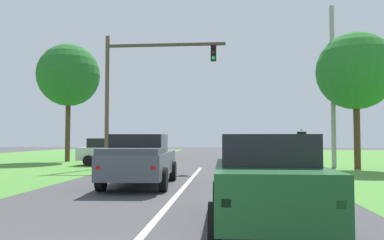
% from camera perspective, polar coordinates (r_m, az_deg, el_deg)
% --- Properties ---
extents(ground_plane, '(120.00, 120.00, 0.00)m').
position_cam_1_polar(ground_plane, '(14.48, -1.01, -9.65)').
color(ground_plane, '#424244').
extents(red_suv_near, '(2.16, 4.84, 1.82)m').
position_cam_1_polar(red_suv_near, '(7.97, 10.58, -8.29)').
color(red_suv_near, '#194C23').
rests_on(red_suv_near, ground_plane).
extents(pickup_truck_lead, '(2.51, 5.57, 1.89)m').
position_cam_1_polar(pickup_truck_lead, '(14.48, -7.60, -5.79)').
color(pickup_truck_lead, '#4C515B').
rests_on(pickup_truck_lead, ground_plane).
extents(traffic_light, '(7.12, 0.40, 7.83)m').
position_cam_1_polar(traffic_light, '(23.08, -8.11, 5.75)').
color(traffic_light, brown).
rests_on(traffic_light, ground_plane).
extents(keep_moving_sign, '(0.60, 0.09, 2.30)m').
position_cam_1_polar(keep_moving_sign, '(23.31, 15.85, -3.28)').
color(keep_moving_sign, gray).
rests_on(keep_moving_sign, ground_plane).
extents(oak_tree_right, '(4.43, 4.43, 7.83)m').
position_cam_1_polar(oak_tree_right, '(24.23, 22.98, 6.63)').
color(oak_tree_right, '#4C351E').
rests_on(oak_tree_right, ground_plane).
extents(crossing_suv_far, '(4.53, 2.21, 1.74)m').
position_cam_1_polar(crossing_suv_far, '(25.67, -11.46, -4.51)').
color(crossing_suv_far, silver).
rests_on(crossing_suv_far, ground_plane).
extents(utility_pole_right, '(0.28, 0.28, 9.92)m').
position_cam_1_polar(utility_pole_right, '(25.24, 20.04, 4.76)').
color(utility_pole_right, '#9E998E').
rests_on(utility_pole_right, ground_plane).
extents(extra_tree_1, '(4.70, 4.70, 8.90)m').
position_cam_1_polar(extra_tree_1, '(31.03, -17.72, 6.27)').
color(extra_tree_1, '#4C351E').
rests_on(extra_tree_1, ground_plane).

